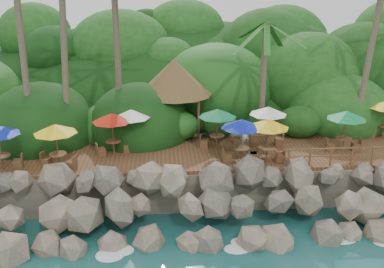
{
  "coord_description": "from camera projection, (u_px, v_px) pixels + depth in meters",
  "views": [
    {
      "loc": [
        -1.66,
        -15.91,
        11.01
      ],
      "look_at": [
        0.0,
        6.0,
        3.4
      ],
      "focal_mm": 39.79,
      "sensor_mm": 36.0,
      "label": 1
    }
  ],
  "objects": [
    {
      "name": "ground",
      "position": [
        202.0,
        251.0,
        18.71
      ],
      "size": [
        140.0,
        140.0,
        0.0
      ],
      "primitive_type": "plane",
      "color": "#19514F",
      "rests_on": "ground"
    },
    {
      "name": "land_base",
      "position": [
        182.0,
        121.0,
        33.45
      ],
      "size": [
        32.0,
        25.2,
        2.1
      ],
      "primitive_type": "cube",
      "color": "gray",
      "rests_on": "ground"
    },
    {
      "name": "jungle_hill",
      "position": [
        178.0,
        108.0,
        40.86
      ],
      "size": [
        44.8,
        28.0,
        15.4
      ],
      "primitive_type": "ellipsoid",
      "color": "#143811",
      "rests_on": "ground"
    },
    {
      "name": "seawall",
      "position": [
        198.0,
        206.0,
        20.22
      ],
      "size": [
        29.0,
        4.0,
        2.3
      ],
      "primitive_type": null,
      "color": "gray",
      "rests_on": "ground"
    },
    {
      "name": "terrace",
      "position": [
        192.0,
        154.0,
        23.65
      ],
      "size": [
        26.0,
        5.0,
        0.2
      ],
      "primitive_type": "cube",
      "color": "brown",
      "rests_on": "land_base"
    },
    {
      "name": "jungle_foliage",
      "position": [
        183.0,
        138.0,
        32.85
      ],
      "size": [
        44.0,
        16.0,
        12.0
      ],
      "primitive_type": null,
      "color": "#143811",
      "rests_on": "ground"
    },
    {
      "name": "foam_line",
      "position": [
        202.0,
        247.0,
        18.99
      ],
      "size": [
        25.2,
        0.8,
        0.06
      ],
      "color": "white",
      "rests_on": "ground"
    },
    {
      "name": "palapa",
      "position": [
        174.0,
        77.0,
        26.06
      ],
      "size": [
        4.7,
        4.7,
        4.6
      ],
      "color": "brown",
      "rests_on": "ground"
    },
    {
      "name": "dining_clusters",
      "position": [
        208.0,
        120.0,
        22.78
      ],
      "size": [
        23.61,
        5.36,
        2.34
      ],
      "color": "brown",
      "rests_on": "terrace"
    },
    {
      "name": "railing",
      "position": [
        342.0,
        154.0,
        21.74
      ],
      "size": [
        6.1,
        0.1,
        1.0
      ],
      "color": "brown",
      "rests_on": "terrace"
    },
    {
      "name": "waiter",
      "position": [
        245.0,
        135.0,
        24.13
      ],
      "size": [
        0.64,
        0.51,
        1.55
      ],
      "primitive_type": "imported",
      "rotation": [
        0.0,
        0.0,
        3.41
      ],
      "color": "white",
      "rests_on": "terrace"
    }
  ]
}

